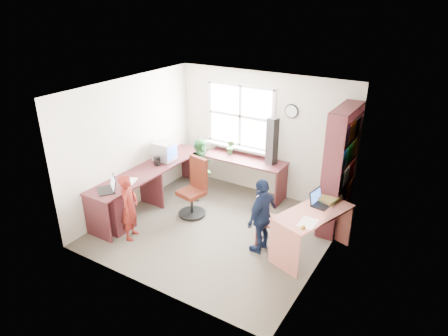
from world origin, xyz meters
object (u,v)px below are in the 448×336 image
object	(u,v)px
potted_plant	(231,147)
person_green	(202,168)
person_red	(129,207)
bookshelf	(339,172)
laptop_right	(319,201)
crt_monitor	(164,151)
cd_tower	(272,141)
person_navy	(262,215)
swivel_chair	(194,191)
laptop_left	(109,187)
wooden_chair	(265,217)
right_desk	(313,223)
l_desk	(145,194)

from	to	relation	value
potted_plant	person_green	xyz separation A→B (m)	(-0.32, -0.55, -0.31)
potted_plant	person_red	distance (m)	2.45
bookshelf	laptop_right	xyz separation A→B (m)	(-0.06, -0.74, -0.21)
crt_monitor	cd_tower	bearing A→B (deg)	24.44
bookshelf	laptop_right	size ratio (longest dim) A/B	5.75
cd_tower	person_navy	xyz separation A→B (m)	(0.61, -1.59, -0.58)
crt_monitor	person_green	world-z (taller)	person_green
crt_monitor	potted_plant	world-z (taller)	crt_monitor
swivel_chair	laptop_left	world-z (taller)	swivel_chair
bookshelf	wooden_chair	xyz separation A→B (m)	(-0.79, -1.11, -0.52)
laptop_right	cd_tower	world-z (taller)	cd_tower
wooden_chair	cd_tower	world-z (taller)	cd_tower
laptop_right	person_navy	size ratio (longest dim) A/B	0.30
right_desk	person_navy	size ratio (longest dim) A/B	1.15
cd_tower	potted_plant	world-z (taller)	cd_tower
laptop_right	person_red	size ratio (longest dim) A/B	0.33
wooden_chair	potted_plant	size ratio (longest dim) A/B	2.94
l_desk	wooden_chair	size ratio (longest dim) A/B	3.35
person_red	laptop_right	bearing A→B (deg)	-84.79
crt_monitor	person_red	bearing A→B (deg)	-75.55
laptop_left	cd_tower	distance (m)	3.00
swivel_chair	wooden_chair	xyz separation A→B (m)	(1.48, -0.19, 0.02)
cd_tower	person_green	size ratio (longest dim) A/B	0.75
swivel_chair	wooden_chair	world-z (taller)	swivel_chair
laptop_right	person_green	size ratio (longest dim) A/B	0.31
cd_tower	potted_plant	bearing A→B (deg)	-164.39
right_desk	laptop_left	bearing A→B (deg)	-141.67
person_red	person_navy	xyz separation A→B (m)	(1.97, 0.79, 0.05)
wooden_chair	person_navy	bearing A→B (deg)	-94.51
swivel_chair	potted_plant	xyz separation A→B (m)	(0.03, 1.21, 0.44)
l_desk	potted_plant	bearing A→B (deg)	67.78
person_navy	laptop_left	bearing A→B (deg)	-66.09
person_green	person_navy	distance (m)	2.08
person_navy	laptop_right	bearing A→B (deg)	134.95
right_desk	cd_tower	xyz separation A→B (m)	(-1.30, 1.29, 0.66)
person_green	laptop_right	bearing A→B (deg)	-109.91
crt_monitor	laptop_left	distance (m)	1.47
right_desk	laptop_right	distance (m)	0.37
right_desk	person_red	world-z (taller)	person_red
wooden_chair	cd_tower	xyz separation A→B (m)	(-0.57, 1.40, 0.72)
l_desk	person_green	size ratio (longest dim) A/B	2.49
bookshelf	right_desk	bearing A→B (deg)	-93.02
l_desk	person_navy	distance (m)	2.22
laptop_left	person_red	xyz separation A→B (m)	(0.41, 0.00, -0.25)
right_desk	laptop_right	size ratio (longest dim) A/B	3.84
right_desk	bookshelf	bearing A→B (deg)	105.79
laptop_right	cd_tower	bearing A→B (deg)	61.14
right_desk	crt_monitor	distance (m)	3.16
person_red	person_green	bearing A→B (deg)	-26.87
cd_tower	person_red	size ratio (longest dim) A/B	0.80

